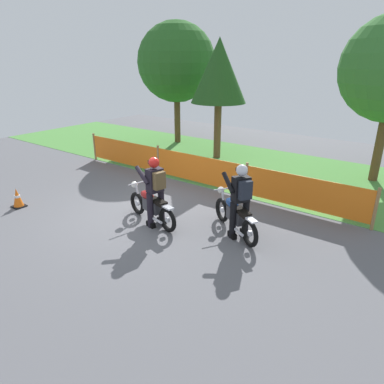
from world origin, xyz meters
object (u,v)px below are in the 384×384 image
(motorcycle_lead, at_px, (151,206))
(traffic_cone, at_px, (17,198))
(rider_trailing, at_px, (241,197))
(rider_lead, at_px, (155,188))
(motorcycle_trailing, at_px, (235,215))

(motorcycle_lead, bearing_deg, traffic_cone, 35.42)
(rider_trailing, relative_size, traffic_cone, 3.19)
(motorcycle_lead, distance_m, rider_lead, 0.56)
(traffic_cone, bearing_deg, rider_lead, 20.96)
(motorcycle_trailing, height_order, rider_trailing, rider_trailing)
(motorcycle_lead, xyz_separation_m, rider_lead, (0.20, -0.04, 0.52))
(rider_lead, relative_size, rider_trailing, 1.00)
(rider_trailing, bearing_deg, motorcycle_trailing, 0.51)
(rider_lead, xyz_separation_m, rider_trailing, (1.88, 0.68, 0.00))
(rider_lead, bearing_deg, traffic_cone, 33.74)
(motorcycle_trailing, distance_m, rider_lead, 1.94)
(rider_lead, xyz_separation_m, traffic_cone, (-3.73, -1.43, -0.69))
(motorcycle_lead, height_order, rider_lead, rider_lead)
(motorcycle_lead, distance_m, motorcycle_trailing, 2.04)
(motorcycle_lead, distance_m, rider_trailing, 2.23)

